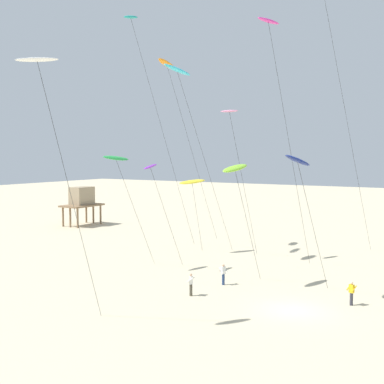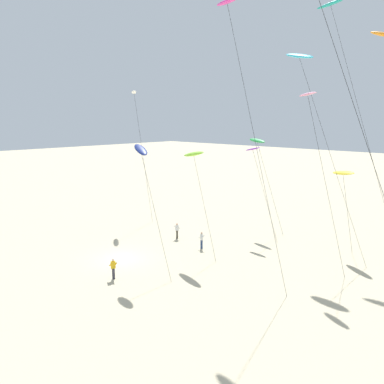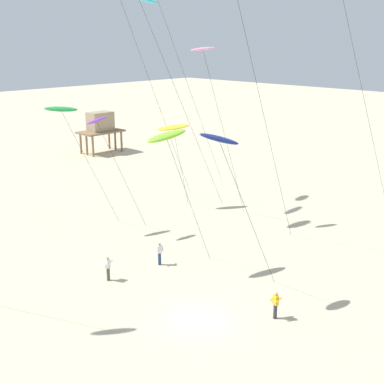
# 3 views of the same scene
# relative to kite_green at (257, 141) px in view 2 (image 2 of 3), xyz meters

# --- Properties ---
(ground_plane) EXTENTS (260.00, 260.00, 0.00)m
(ground_plane) POSITION_rel_kite_green_xyz_m (-2.75, -17.31, -9.98)
(ground_plane) COLOR beige
(kite_green) EXTENTS (5.74, 1.67, 10.43)m
(kite_green) POSITION_rel_kite_green_xyz_m (0.00, 0.00, 0.00)
(kite_green) COLOR green
(kite_green) RESTS_ON ground
(kite_navy) EXTENTS (5.87, 1.83, 10.53)m
(kite_navy) POSITION_rel_kite_green_xyz_m (-0.35, -16.62, -0.07)
(kite_navy) COLOR navy
(kite_navy) RESTS_ON ground
(kite_purple) EXTENTS (4.84, 1.11, 9.62)m
(kite_purple) POSITION_rel_kite_green_xyz_m (1.36, -2.75, -0.83)
(kite_purple) COLOR purple
(kite_purple) RESTS_ON ground
(kite_cyan) EXTENTS (9.99, 2.70, 18.88)m
(kite_cyan) POSITION_rel_kite_green_xyz_m (6.06, -2.49, 8.21)
(kite_cyan) COLOR #33BFE0
(kite_cyan) RESTS_ON ground
(kite_magenta) EXTENTS (8.44, 2.24, 21.49)m
(kite_magenta) POSITION_rel_kite_green_xyz_m (4.99, -12.11, 11.01)
(kite_magenta) COLOR #D8339E
(kite_magenta) RESTS_ON ground
(kite_teal) EXTENTS (10.44, 2.53, 24.36)m
(kite_teal) POSITION_rel_kite_green_xyz_m (6.34, 3.07, 13.61)
(kite_teal) COLOR teal
(kite_teal) RESTS_ON ground
(kite_lime) EXTENTS (4.92, 1.45, 9.81)m
(kite_lime) POSITION_rel_kite_green_xyz_m (0.63, -11.26, -0.70)
(kite_lime) COLOR #8CD833
(kite_lime) RESTS_ON ground
(kite_pink) EXTENTS (5.65, 1.68, 14.73)m
(kite_pink) POSITION_rel_kite_green_xyz_m (9.16, -6.45, 4.26)
(kite_pink) COLOR pink
(kite_pink) RESTS_ON ground
(kite_white) EXTENTS (5.24, 1.78, 15.97)m
(kite_white) POSITION_rel_kite_green_xyz_m (-14.21, -6.21, 5.42)
(kite_white) COLOR white
(kite_white) RESTS_ON ground
(kite_yellow) EXTENTS (3.07, 2.28, 7.91)m
(kite_yellow) POSITION_rel_kite_green_xyz_m (10.54, -1.40, -2.49)
(kite_yellow) COLOR yellow
(kite_yellow) RESTS_ON ground
(kite_flyer_nearest) EXTENTS (0.66, 0.68, 1.67)m
(kite_flyer_nearest) POSITION_rel_kite_green_xyz_m (0.42, -20.33, -9.09)
(kite_flyer_nearest) COLOR #33333D
(kite_flyer_nearest) RESTS_ON ground
(kite_flyer_middle) EXTENTS (0.62, 0.60, 1.67)m
(kite_flyer_middle) POSITION_rel_kite_green_xyz_m (-3.28, -9.64, -9.09)
(kite_flyer_middle) COLOR #4C4738
(kite_flyer_middle) RESTS_ON ground
(kite_flyer_furthest) EXTENTS (0.70, 0.69, 1.67)m
(kite_flyer_furthest) POSITION_rel_kite_green_xyz_m (0.73, -10.23, -9.09)
(kite_flyer_furthest) COLOR navy
(kite_flyer_furthest) RESTS_ON ground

